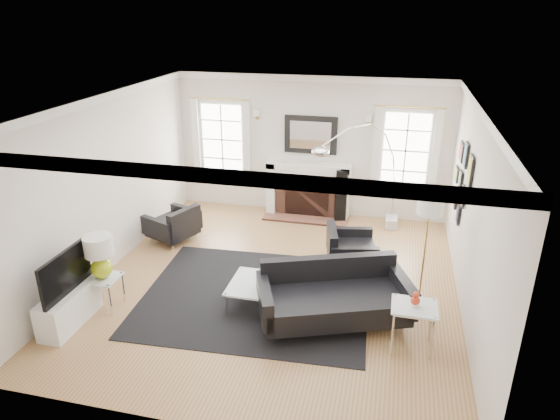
% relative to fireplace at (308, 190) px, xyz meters
% --- Properties ---
extents(floor, '(6.00, 6.00, 0.00)m').
position_rel_fireplace_xyz_m(floor, '(0.00, -2.79, -0.54)').
color(floor, olive).
rests_on(floor, ground).
extents(back_wall, '(5.50, 0.04, 2.80)m').
position_rel_fireplace_xyz_m(back_wall, '(0.00, 0.21, 0.86)').
color(back_wall, silver).
rests_on(back_wall, floor).
extents(front_wall, '(5.50, 0.04, 2.80)m').
position_rel_fireplace_xyz_m(front_wall, '(0.00, -5.79, 0.86)').
color(front_wall, silver).
rests_on(front_wall, floor).
extents(left_wall, '(0.04, 6.00, 2.80)m').
position_rel_fireplace_xyz_m(left_wall, '(-2.75, -2.79, 0.86)').
color(left_wall, silver).
rests_on(left_wall, floor).
extents(right_wall, '(0.04, 6.00, 2.80)m').
position_rel_fireplace_xyz_m(right_wall, '(2.75, -2.79, 0.86)').
color(right_wall, silver).
rests_on(right_wall, floor).
extents(ceiling, '(5.50, 6.00, 0.02)m').
position_rel_fireplace_xyz_m(ceiling, '(0.00, -2.79, 2.26)').
color(ceiling, white).
rests_on(ceiling, back_wall).
extents(crown_molding, '(5.50, 6.00, 0.12)m').
position_rel_fireplace_xyz_m(crown_molding, '(0.00, -2.79, 2.20)').
color(crown_molding, white).
rests_on(crown_molding, back_wall).
extents(fireplace, '(1.70, 0.69, 1.11)m').
position_rel_fireplace_xyz_m(fireplace, '(0.00, 0.00, 0.00)').
color(fireplace, white).
rests_on(fireplace, floor).
extents(mantel_mirror, '(1.05, 0.07, 0.75)m').
position_rel_fireplace_xyz_m(mantel_mirror, '(0.00, 0.16, 1.11)').
color(mantel_mirror, black).
rests_on(mantel_mirror, back_wall).
extents(window_left, '(1.24, 0.15, 1.62)m').
position_rel_fireplace_xyz_m(window_left, '(-1.85, 0.16, 0.92)').
color(window_left, white).
rests_on(window_left, back_wall).
extents(window_right, '(1.24, 0.15, 1.62)m').
position_rel_fireplace_xyz_m(window_right, '(1.85, 0.16, 0.92)').
color(window_right, white).
rests_on(window_right, back_wall).
extents(gallery_wall, '(0.04, 1.73, 1.29)m').
position_rel_fireplace_xyz_m(gallery_wall, '(2.72, -1.50, 0.99)').
color(gallery_wall, black).
rests_on(gallery_wall, right_wall).
extents(tv_unit, '(0.35, 1.00, 1.09)m').
position_rel_fireplace_xyz_m(tv_unit, '(-2.44, -4.49, -0.21)').
color(tv_unit, white).
rests_on(tv_unit, floor).
extents(area_rug, '(3.45, 2.93, 0.01)m').
position_rel_fireplace_xyz_m(area_rug, '(-0.19, -3.25, -0.54)').
color(area_rug, black).
rests_on(area_rug, floor).
extents(sofa, '(2.22, 1.58, 0.66)m').
position_rel_fireplace_xyz_m(sofa, '(1.00, -3.57, -0.18)').
color(sofa, black).
rests_on(sofa, floor).
extents(armchair_left, '(0.99, 1.05, 0.56)m').
position_rel_fireplace_xyz_m(armchair_left, '(-2.15, -1.76, -0.23)').
color(armchair_left, black).
rests_on(armchair_left, floor).
extents(armchair_right, '(0.93, 1.00, 0.58)m').
position_rel_fireplace_xyz_m(armchair_right, '(1.05, -2.05, -0.22)').
color(armchair_right, black).
rests_on(armchair_right, floor).
extents(coffee_table, '(0.82, 0.82, 0.36)m').
position_rel_fireplace_xyz_m(coffee_table, '(-0.07, -3.47, -0.21)').
color(coffee_table, silver).
rests_on(coffee_table, floor).
extents(side_table_left, '(0.44, 0.44, 0.48)m').
position_rel_fireplace_xyz_m(side_table_left, '(-2.20, -4.01, -0.16)').
color(side_table_left, silver).
rests_on(side_table_left, floor).
extents(nesting_table, '(0.56, 0.47, 0.62)m').
position_rel_fireplace_xyz_m(nesting_table, '(2.05, -3.96, -0.05)').
color(nesting_table, silver).
rests_on(nesting_table, floor).
extents(gourd_lamp, '(0.40, 0.40, 0.64)m').
position_rel_fireplace_xyz_m(gourd_lamp, '(-2.20, -4.01, 0.30)').
color(gourd_lamp, '#B7CF19').
rests_on(gourd_lamp, side_table_left).
extents(orange_vase, '(0.11, 0.11, 0.18)m').
position_rel_fireplace_xyz_m(orange_vase, '(2.05, -3.96, 0.17)').
color(orange_vase, red).
rests_on(orange_vase, nesting_table).
extents(arc_floor_lamp, '(1.55, 1.44, 2.19)m').
position_rel_fireplace_xyz_m(arc_floor_lamp, '(1.06, -0.73, 0.64)').
color(arc_floor_lamp, silver).
rests_on(arc_floor_lamp, floor).
extents(stick_floor_lamp, '(0.35, 0.35, 1.73)m').
position_rel_fireplace_xyz_m(stick_floor_lamp, '(2.17, -2.96, 0.96)').
color(stick_floor_lamp, gold).
rests_on(stick_floor_lamp, floor).
extents(speaker_tower, '(0.26, 0.26, 1.07)m').
position_rel_fireplace_xyz_m(speaker_tower, '(0.68, -0.14, -0.01)').
color(speaker_tower, black).
rests_on(speaker_tower, floor).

